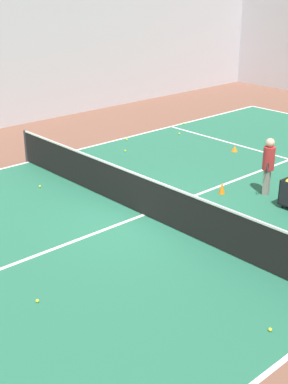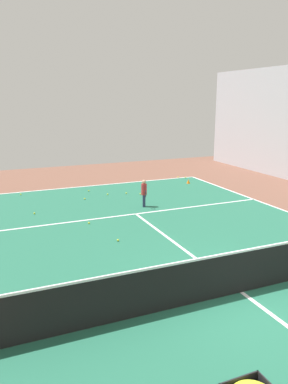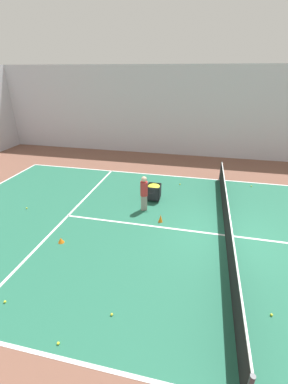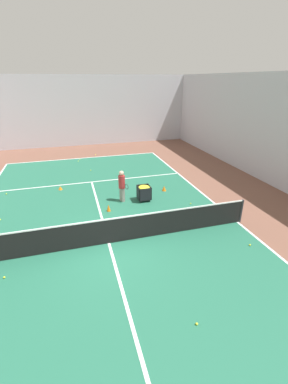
% 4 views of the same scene
% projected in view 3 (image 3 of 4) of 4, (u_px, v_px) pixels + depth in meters
% --- Properties ---
extents(ground_plane, '(37.00, 37.00, 0.00)m').
position_uv_depth(ground_plane, '(225.00, 235.00, 9.88)').
color(ground_plane, brown).
extents(court_playing_area, '(11.34, 24.12, 0.00)m').
position_uv_depth(court_playing_area, '(225.00, 235.00, 9.88)').
color(court_playing_area, '#23664C').
rests_on(court_playing_area, ground).
extents(line_sideline_right, '(0.10, 24.12, 0.00)m').
position_uv_depth(line_sideline_right, '(220.00, 180.00, 14.87)').
color(line_sideline_right, white).
rests_on(line_sideline_right, ground).
extents(line_service_far, '(11.34, 0.10, 0.00)m').
position_uv_depth(line_service_far, '(68.00, 216.00, 11.21)').
color(line_service_far, white).
rests_on(line_service_far, ground).
extents(line_centre_service, '(0.10, 13.26, 0.00)m').
position_uv_depth(line_centre_service, '(225.00, 235.00, 9.88)').
color(line_centre_service, white).
rests_on(line_centre_service, ground).
extents(hall_enclosure_right, '(0.15, 33.30, 6.15)m').
position_uv_depth(hall_enclosure_right, '(223.00, 114.00, 17.54)').
color(hall_enclosure_right, silver).
rests_on(hall_enclosure_right, ground).
extents(tennis_net, '(11.64, 0.10, 1.07)m').
position_uv_depth(tennis_net, '(227.00, 223.00, 9.64)').
color(tennis_net, '#2D2D33').
rests_on(tennis_net, ground).
extents(coach_at_net, '(0.46, 0.65, 1.64)m').
position_uv_depth(coach_at_net, '(144.00, 191.00, 11.29)').
color(coach_at_net, gray).
rests_on(coach_at_net, ground).
extents(ball_cart, '(0.64, 0.64, 0.81)m').
position_uv_depth(ball_cart, '(154.00, 189.00, 12.36)').
color(ball_cart, black).
rests_on(ball_cart, ground).
extents(training_cone_1, '(0.18, 0.18, 0.34)m').
position_uv_depth(training_cone_1, '(161.00, 218.00, 10.69)').
color(training_cone_1, orange).
rests_on(training_cone_1, ground).
extents(training_cone_2, '(0.24, 0.24, 0.28)m').
position_uv_depth(training_cone_2, '(143.00, 184.00, 13.98)').
color(training_cone_2, orange).
rests_on(training_cone_2, ground).
extents(training_cone_3, '(0.23, 0.23, 0.20)m').
position_uv_depth(training_cone_3, '(61.00, 240.00, 9.43)').
color(training_cone_3, orange).
rests_on(training_cone_3, ground).
extents(tennis_ball_2, '(0.07, 0.07, 0.07)m').
position_uv_depth(tennis_ball_2, '(271.00, 315.00, 6.62)').
color(tennis_ball_2, yellow).
rests_on(tennis_ball_2, ground).
extents(tennis_ball_5, '(0.07, 0.07, 0.07)m').
position_uv_depth(tennis_ball_5, '(180.00, 184.00, 14.24)').
color(tennis_ball_5, yellow).
rests_on(tennis_ball_5, ground).
extents(tennis_ball_6, '(0.07, 0.07, 0.07)m').
position_uv_depth(tennis_ball_6, '(112.00, 314.00, 6.63)').
color(tennis_ball_6, yellow).
rests_on(tennis_ball_6, ground).
extents(tennis_ball_11, '(0.07, 0.07, 0.07)m').
position_uv_depth(tennis_ball_11, '(27.00, 208.00, 11.76)').
color(tennis_ball_11, yellow).
rests_on(tennis_ball_11, ground).
extents(tennis_ball_14, '(0.07, 0.07, 0.07)m').
position_uv_depth(tennis_ball_14, '(5.00, 302.00, 7.00)').
color(tennis_ball_14, yellow).
rests_on(tennis_ball_14, ground).
extents(tennis_ball_16, '(0.07, 0.07, 0.07)m').
position_uv_depth(tennis_ball_16, '(58.00, 343.00, 5.93)').
color(tennis_ball_16, yellow).
rests_on(tennis_ball_16, ground).
extents(tennis_ball_20, '(0.07, 0.07, 0.07)m').
position_uv_depth(tennis_ball_20, '(251.00, 186.00, 14.00)').
color(tennis_ball_20, yellow).
rests_on(tennis_ball_20, ground).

